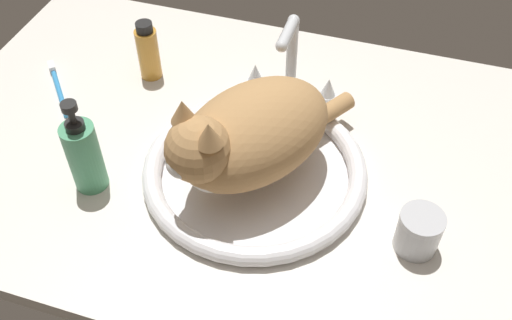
{
  "coord_description": "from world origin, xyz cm",
  "views": [
    {
      "loc": [
        19.64,
        -67.31,
        76.63
      ],
      "look_at": [
        0.2,
        -5.62,
        7.0
      ],
      "focal_mm": 40.88,
      "sensor_mm": 36.0,
      "label": 1
    }
  ],
  "objects_px": {
    "metal_jar": "(419,232)",
    "amber_bottle": "(148,52)",
    "sink_basin": "(256,171)",
    "cat": "(247,137)",
    "faucet": "(291,67)",
    "toothbrush": "(58,87)",
    "soap_pump_bottle": "(84,155)"
  },
  "relations": [
    {
      "from": "cat",
      "to": "sink_basin",
      "type": "bearing_deg",
      "value": 57.73
    },
    {
      "from": "amber_bottle",
      "to": "toothbrush",
      "type": "distance_m",
      "value": 0.19
    },
    {
      "from": "soap_pump_bottle",
      "to": "metal_jar",
      "type": "xyz_separation_m",
      "value": [
        0.53,
        0.03,
        -0.03
      ]
    },
    {
      "from": "faucet",
      "to": "toothbrush",
      "type": "bearing_deg",
      "value": -164.87
    },
    {
      "from": "sink_basin",
      "to": "amber_bottle",
      "type": "bearing_deg",
      "value": 145.16
    },
    {
      "from": "faucet",
      "to": "amber_bottle",
      "type": "xyz_separation_m",
      "value": [
        -0.28,
        -0.02,
        -0.01
      ]
    },
    {
      "from": "toothbrush",
      "to": "cat",
      "type": "bearing_deg",
      "value": -15.0
    },
    {
      "from": "metal_jar",
      "to": "soap_pump_bottle",
      "type": "bearing_deg",
      "value": -176.2
    },
    {
      "from": "soap_pump_bottle",
      "to": "toothbrush",
      "type": "relative_size",
      "value": 1.33
    },
    {
      "from": "cat",
      "to": "metal_jar",
      "type": "relative_size",
      "value": 5.03
    },
    {
      "from": "sink_basin",
      "to": "metal_jar",
      "type": "xyz_separation_m",
      "value": [
        0.27,
        -0.06,
        0.02
      ]
    },
    {
      "from": "soap_pump_bottle",
      "to": "amber_bottle",
      "type": "xyz_separation_m",
      "value": [
        -0.02,
        0.29,
        -0.01
      ]
    },
    {
      "from": "sink_basin",
      "to": "cat",
      "type": "height_order",
      "value": "cat"
    },
    {
      "from": "faucet",
      "to": "soap_pump_bottle",
      "type": "distance_m",
      "value": 0.4
    },
    {
      "from": "toothbrush",
      "to": "sink_basin",
      "type": "bearing_deg",
      "value": -12.7
    },
    {
      "from": "toothbrush",
      "to": "metal_jar",
      "type": "bearing_deg",
      "value": -12.72
    },
    {
      "from": "soap_pump_bottle",
      "to": "amber_bottle",
      "type": "relative_size",
      "value": 1.45
    },
    {
      "from": "sink_basin",
      "to": "cat",
      "type": "relative_size",
      "value": 1.06
    },
    {
      "from": "metal_jar",
      "to": "amber_bottle",
      "type": "relative_size",
      "value": 0.58
    },
    {
      "from": "cat",
      "to": "toothbrush",
      "type": "relative_size",
      "value": 2.66
    },
    {
      "from": "sink_basin",
      "to": "faucet",
      "type": "relative_size",
      "value": 2.14
    },
    {
      "from": "cat",
      "to": "toothbrush",
      "type": "distance_m",
      "value": 0.45
    },
    {
      "from": "soap_pump_bottle",
      "to": "metal_jar",
      "type": "height_order",
      "value": "soap_pump_bottle"
    },
    {
      "from": "sink_basin",
      "to": "faucet",
      "type": "bearing_deg",
      "value": 90.0
    },
    {
      "from": "sink_basin",
      "to": "toothbrush",
      "type": "distance_m",
      "value": 0.44
    },
    {
      "from": "sink_basin",
      "to": "toothbrush",
      "type": "relative_size",
      "value": 2.83
    },
    {
      "from": "sink_basin",
      "to": "cat",
      "type": "xyz_separation_m",
      "value": [
        -0.01,
        -0.02,
        0.09
      ]
    },
    {
      "from": "faucet",
      "to": "cat",
      "type": "distance_m",
      "value": 0.23
    },
    {
      "from": "cat",
      "to": "soap_pump_bottle",
      "type": "distance_m",
      "value": 0.26
    },
    {
      "from": "faucet",
      "to": "metal_jar",
      "type": "bearing_deg",
      "value": -45.51
    },
    {
      "from": "cat",
      "to": "soap_pump_bottle",
      "type": "height_order",
      "value": "cat"
    },
    {
      "from": "sink_basin",
      "to": "metal_jar",
      "type": "distance_m",
      "value": 0.28
    }
  ]
}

